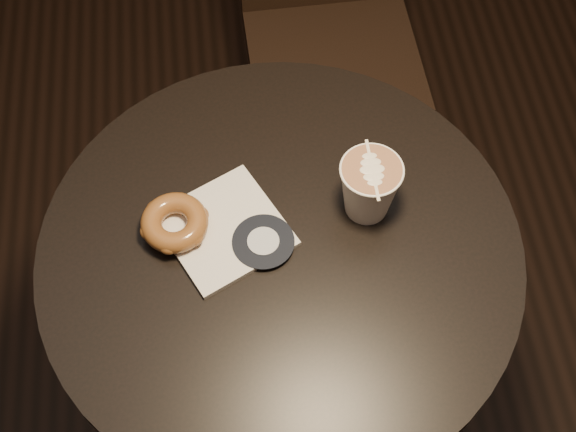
{
  "coord_description": "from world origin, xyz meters",
  "views": [
    {
      "loc": [
        -0.05,
        -0.55,
        1.76
      ],
      "look_at": [
        0.01,
        0.03,
        0.79
      ],
      "focal_mm": 50.0,
      "sensor_mm": 36.0,
      "label": 1
    }
  ],
  "objects_px": {
    "pastry_bag": "(225,229)",
    "doughnut": "(175,223)",
    "cafe_table": "(281,305)",
    "latte_cup": "(369,189)"
  },
  "relations": [
    {
      "from": "cafe_table",
      "to": "pastry_bag",
      "type": "distance_m",
      "value": 0.22
    },
    {
      "from": "pastry_bag",
      "to": "latte_cup",
      "type": "relative_size",
      "value": 1.6
    },
    {
      "from": "cafe_table",
      "to": "latte_cup",
      "type": "height_order",
      "value": "latte_cup"
    },
    {
      "from": "cafe_table",
      "to": "latte_cup",
      "type": "bearing_deg",
      "value": 21.6
    },
    {
      "from": "pastry_bag",
      "to": "cafe_table",
      "type": "bearing_deg",
      "value": -51.98
    },
    {
      "from": "cafe_table",
      "to": "doughnut",
      "type": "bearing_deg",
      "value": 163.17
    },
    {
      "from": "pastry_bag",
      "to": "doughnut",
      "type": "distance_m",
      "value": 0.07
    },
    {
      "from": "doughnut",
      "to": "latte_cup",
      "type": "xyz_separation_m",
      "value": [
        0.28,
        0.01,
        0.03
      ]
    },
    {
      "from": "latte_cup",
      "to": "pastry_bag",
      "type": "bearing_deg",
      "value": -175.64
    },
    {
      "from": "cafe_table",
      "to": "doughnut",
      "type": "relative_size",
      "value": 7.69
    }
  ]
}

